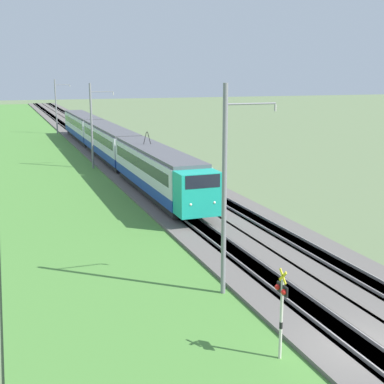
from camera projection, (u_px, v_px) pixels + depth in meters
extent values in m
plane|color=#60754C|center=(361.00, 355.00, 19.44)|extent=(400.00, 400.00, 0.00)
cube|color=#605B56|center=(104.00, 156.00, 65.31)|extent=(240.00, 4.40, 0.30)
cube|color=#605B56|center=(137.00, 154.00, 66.70)|extent=(240.00, 4.40, 0.30)
cube|color=#4C4238|center=(104.00, 156.00, 65.31)|extent=(240.00, 1.57, 0.30)
cube|color=gray|center=(99.00, 154.00, 65.08)|extent=(240.00, 0.07, 0.15)
cube|color=gray|center=(108.00, 154.00, 65.44)|extent=(240.00, 0.07, 0.15)
cube|color=#4C4238|center=(137.00, 154.00, 66.70)|extent=(240.00, 1.57, 0.30)
cube|color=gray|center=(133.00, 152.00, 66.47)|extent=(240.00, 0.07, 0.15)
cube|color=gray|center=(141.00, 152.00, 66.83)|extent=(240.00, 0.07, 0.15)
cube|color=#4C8438|center=(47.00, 159.00, 63.08)|extent=(240.00, 10.95, 0.12)
cube|color=#19A88E|center=(198.00, 193.00, 34.57)|extent=(1.85, 2.81, 2.84)
cube|color=black|center=(199.00, 180.00, 34.11)|extent=(1.33, 2.34, 0.85)
sphere|color=#F2EAC6|center=(191.00, 204.00, 33.60)|extent=(0.20, 0.20, 0.20)
sphere|color=#F2EAC6|center=(214.00, 202.00, 34.13)|extent=(0.20, 0.20, 0.20)
cube|color=navy|center=(156.00, 181.00, 43.69)|extent=(17.53, 2.93, 0.79)
cube|color=silver|center=(156.00, 164.00, 43.38)|extent=(17.53, 2.93, 2.04)
cube|color=black|center=(156.00, 162.00, 43.34)|extent=(16.13, 2.95, 0.86)
cube|color=#515156|center=(156.00, 150.00, 43.13)|extent=(17.53, 2.69, 0.25)
cube|color=black|center=(156.00, 189.00, 43.83)|extent=(16.66, 2.49, 0.55)
cylinder|color=black|center=(177.00, 207.00, 37.23)|extent=(0.86, 0.12, 0.86)
cylinder|color=black|center=(191.00, 206.00, 37.58)|extent=(0.86, 0.12, 0.86)
cube|color=navy|center=(110.00, 150.00, 61.18)|extent=(19.38, 2.93, 0.79)
cube|color=silver|center=(110.00, 138.00, 60.87)|extent=(19.38, 2.93, 2.04)
cube|color=black|center=(110.00, 136.00, 60.83)|extent=(17.83, 2.95, 0.86)
cube|color=#515156|center=(109.00, 128.00, 60.62)|extent=(19.38, 2.69, 0.25)
cube|color=black|center=(110.00, 156.00, 61.32)|extent=(18.41, 2.49, 0.55)
cube|color=navy|center=(83.00, 132.00, 79.52)|extent=(19.38, 2.93, 0.79)
cube|color=silver|center=(83.00, 123.00, 79.21)|extent=(19.38, 2.93, 2.04)
cube|color=black|center=(83.00, 122.00, 79.18)|extent=(17.83, 2.95, 0.86)
cube|color=#515156|center=(83.00, 115.00, 78.96)|extent=(19.38, 2.69, 0.25)
cube|color=black|center=(84.00, 137.00, 79.67)|extent=(18.41, 2.49, 0.55)
cylinder|color=black|center=(145.00, 138.00, 45.34)|extent=(0.06, 0.33, 1.08)
cylinder|color=black|center=(149.00, 138.00, 45.45)|extent=(0.06, 0.33, 1.08)
cube|color=black|center=(184.00, 219.00, 37.59)|extent=(0.10, 0.10, 0.00)
cylinder|color=beige|center=(281.00, 321.00, 18.68)|extent=(0.11, 0.11, 3.09)
cylinder|color=black|center=(281.00, 325.00, 18.71)|extent=(0.12, 0.12, 0.25)
cube|color=black|center=(282.00, 289.00, 18.42)|extent=(0.70, 0.06, 0.36)
sphere|color=red|center=(284.00, 292.00, 18.19)|extent=(0.20, 0.20, 0.20)
sphere|color=red|center=(277.00, 287.00, 18.60)|extent=(0.20, 0.20, 0.20)
cube|color=yellow|center=(283.00, 276.00, 18.31)|extent=(0.49, 0.03, 0.49)
cube|color=yellow|center=(283.00, 276.00, 18.31)|extent=(0.49, 0.03, 0.49)
cylinder|color=slate|center=(224.00, 194.00, 23.61)|extent=(0.22, 0.22, 9.62)
cylinder|color=slate|center=(251.00, 104.00, 23.16)|extent=(0.08, 2.40, 0.08)
cylinder|color=#B2ADA8|center=(275.00, 108.00, 23.60)|extent=(0.10, 0.10, 0.30)
cylinder|color=slate|center=(92.00, 127.00, 55.98)|extent=(0.22, 0.22, 9.03)
cylinder|color=slate|center=(102.00, 92.00, 55.59)|extent=(0.08, 2.40, 0.08)
cylinder|color=#B2ADA8|center=(113.00, 94.00, 56.03)|extent=(0.10, 0.10, 0.30)
cylinder|color=slate|center=(56.00, 107.00, 88.28)|extent=(0.22, 0.22, 9.06)
cylinder|color=slate|center=(62.00, 85.00, 87.89)|extent=(0.08, 2.40, 0.08)
cylinder|color=#B2ADA8|center=(70.00, 86.00, 88.33)|extent=(0.10, 0.10, 0.30)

